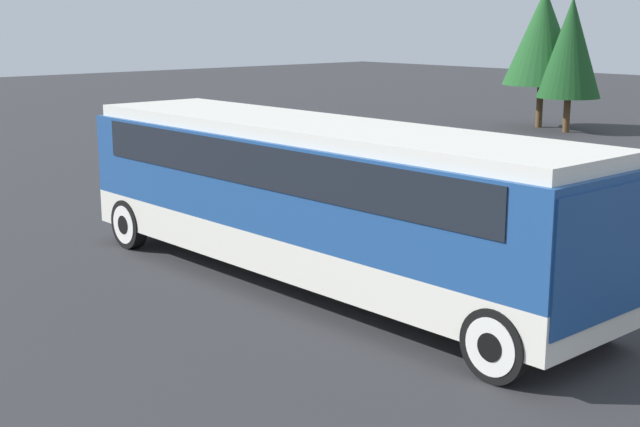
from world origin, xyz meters
TOP-DOWN VIEW (x-y plane):
  - ground_plane at (0.00, 0.00)m, footprint 120.00×120.00m
  - tour_bus at (0.10, 0.00)m, footprint 11.05×2.63m
  - parked_car_mid at (-2.79, 8.79)m, footprint 4.72×1.91m
  - parked_car_far at (-1.70, 5.34)m, footprint 4.43×1.79m
  - tree_left at (-9.40, 22.10)m, footprint 2.59×2.59m
  - tree_right at (-11.14, 22.68)m, footprint 3.29×3.29m

SIDE VIEW (x-z plane):
  - ground_plane at x=0.00m, z-range 0.00..0.00m
  - parked_car_far at x=-1.70m, z-range 0.01..1.29m
  - parked_car_mid at x=-2.79m, z-range 0.01..1.38m
  - tour_bus at x=0.10m, z-range 0.30..3.17m
  - tree_left at x=-9.40m, z-range 0.70..6.19m
  - tree_right at x=-11.14m, z-range 0.91..6.79m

